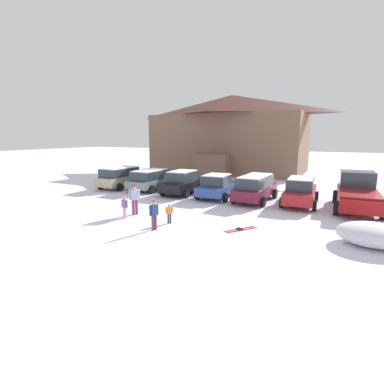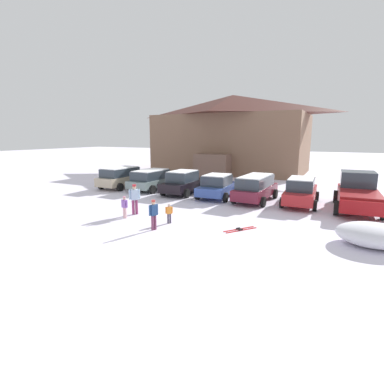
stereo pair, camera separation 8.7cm
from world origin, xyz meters
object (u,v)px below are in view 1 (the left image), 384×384
Objects in this scene: ski_lodge at (231,134)px; parked_red_sedan at (300,191)px; parked_maroon_van at (255,187)px; plowed_snow_pile at (374,234)px; parked_grey_wagon at (151,179)px; skier_adult_in_blue_parka at (135,198)px; pair_of_skis at (240,229)px; skier_child_in_purple_jacket at (125,206)px; pickup_truck at (357,192)px; parked_blue_hatchback at (217,186)px; skier_teen_in_navy_coat at (154,213)px; skier_child_in_orange_jacket at (169,212)px; parked_black_sedan at (183,182)px; parked_beige_suv at (120,177)px.

ski_lodge is 3.65× the size of parked_red_sedan.
parked_maroon_van is 1.71× the size of plowed_snow_pile.
skier_adult_in_blue_parka is at bearing -61.26° from parked_grey_wagon.
pair_of_skis is at bearing -79.81° from parked_maroon_van.
pickup_truck is at bearing 36.13° from skier_child_in_purple_jacket.
parked_blue_hatchback is 7.54m from skier_child_in_purple_jacket.
ski_lodge is at bearing 107.20° from parked_blue_hatchback.
skier_teen_in_navy_coat is at bearing -53.83° from parked_grey_wagon.
ski_lodge is at bearing 115.98° from parked_maroon_van.
skier_child_in_purple_jacket is (3.64, -7.47, -0.22)m from parked_grey_wagon.
parked_maroon_van is 3.03× the size of pair_of_skis.
skier_child_in_orange_jacket is 0.36× the size of plowed_snow_pile.
parked_black_sedan is 6.56m from skier_adult_in_blue_parka.
parked_black_sedan is at bearing 2.46° from parked_beige_suv.
ski_lodge is 17.35m from parked_maroon_van.
parked_blue_hatchback is at bearing -3.93° from parked_black_sedan.
skier_adult_in_blue_parka reaches higher than skier_teen_in_navy_coat.
skier_child_in_orange_jacket is at bearing -87.02° from parked_blue_hatchback.
ski_lodge is 18.50m from parked_red_sedan.
parked_red_sedan is at bearing 41.27° from skier_adult_in_blue_parka.
parked_beige_suv is 2.73× the size of pair_of_skis.
ski_lodge is 23.23m from skier_child_in_orange_jacket.
parked_maroon_van is at bearing -0.75° from parked_black_sedan.
plowed_snow_pile is at bearing -32.35° from parked_blue_hatchback.
pickup_truck reaches higher than parked_maroon_van.
pickup_truck reaches higher than plowed_snow_pile.
parked_blue_hatchback is (8.68, 0.06, -0.09)m from parked_beige_suv.
parked_black_sedan reaches higher than parked_beige_suv.
pair_of_skis is at bearing -103.78° from parked_red_sedan.
skier_child_in_purple_jacket is at bearing -143.87° from pickup_truck.
parked_beige_suv is 3.03× the size of skier_teen_in_navy_coat.
skier_child_in_purple_jacket is 6.14m from pair_of_skis.
parked_red_sedan is 2.89× the size of skier_adult_in_blue_parka.
skier_teen_in_navy_coat is at bearing -35.53° from skier_adult_in_blue_parka.
parked_red_sedan is (8.32, 0.23, -0.00)m from parked_black_sedan.
pickup_truck is 13.40m from skier_child_in_purple_jacket.
parked_maroon_van is 8.76m from plowed_snow_pile.
parked_maroon_van is at bearing 137.54° from plowed_snow_pile.
skier_child_in_purple_jacket is at bearing -135.26° from parked_red_sedan.
parked_grey_wagon is 0.70× the size of pickup_truck.
pickup_truck is at bearing 5.53° from parked_maroon_van.
parked_maroon_van is (8.53, -0.15, 0.05)m from parked_grey_wagon.
parked_black_sedan reaches higher than skier_child_in_purple_jacket.
parked_grey_wagon reaches higher than skier_child_in_orange_jacket.
parked_maroon_van is (5.51, -0.07, 0.06)m from parked_black_sedan.
parked_black_sedan is 2.94× the size of pair_of_skis.
pickup_truck is at bearing -47.70° from ski_lodge.
parked_red_sedan is 0.81× the size of pickup_truck.
skier_adult_in_blue_parka is (0.61, -6.53, 0.08)m from parked_black_sedan.
skier_teen_in_navy_coat is (0.30, -8.14, -0.03)m from parked_blue_hatchback.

